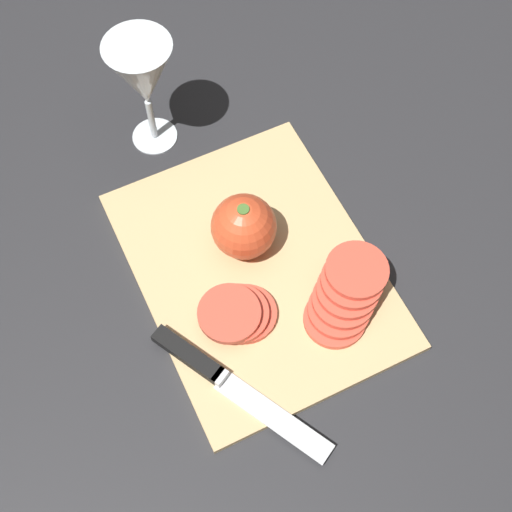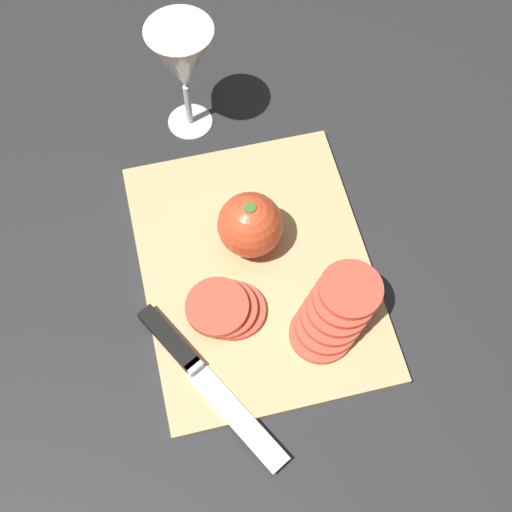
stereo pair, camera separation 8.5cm
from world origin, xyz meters
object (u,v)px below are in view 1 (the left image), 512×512
(tomato_slice_stack_near, at_px, (238,314))
(knife, at_px, (208,369))
(whole_tomato, at_px, (244,227))
(wine_glass, at_px, (143,78))
(tomato_slice_stack_far, at_px, (346,295))

(tomato_slice_stack_near, bearing_deg, knife, -52.35)
(whole_tomato, height_order, knife, whole_tomato)
(wine_glass, height_order, tomato_slice_stack_far, wine_glass)
(whole_tomato, relative_size, tomato_slice_stack_near, 0.86)
(tomato_slice_stack_near, distance_m, tomato_slice_stack_far, 0.13)
(wine_glass, distance_m, tomato_slice_stack_near, 0.31)
(tomato_slice_stack_far, bearing_deg, whole_tomato, -150.52)
(wine_glass, bearing_deg, tomato_slice_stack_near, -2.58)
(wine_glass, height_order, whole_tomato, wine_glass)
(wine_glass, relative_size, whole_tomato, 2.12)
(tomato_slice_stack_near, bearing_deg, wine_glass, 177.42)
(whole_tomato, distance_m, tomato_slice_stack_near, 0.11)
(knife, xyz_separation_m, tomato_slice_stack_far, (-0.01, 0.18, 0.02))
(wine_glass, xyz_separation_m, tomato_slice_stack_far, (0.34, 0.11, -0.08))
(wine_glass, distance_m, knife, 0.36)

